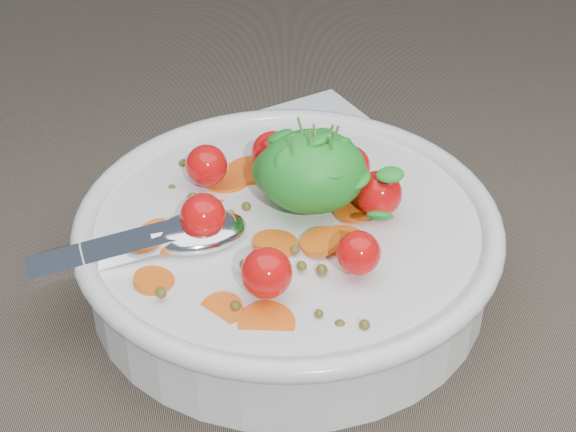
{
  "coord_description": "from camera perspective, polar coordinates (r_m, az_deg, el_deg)",
  "views": [
    {
      "loc": [
        -0.01,
        -0.49,
        0.41
      ],
      "look_at": [
        -0.01,
        -0.02,
        0.06
      ],
      "focal_mm": 55.0,
      "sensor_mm": 36.0,
      "label": 1
    }
  ],
  "objects": [
    {
      "name": "bowl",
      "position": [
        0.6,
        -0.02,
        -1.77
      ],
      "size": [
        0.31,
        0.29,
        0.12
      ],
      "color": "silver",
      "rests_on": "ground"
    },
    {
      "name": "napkin",
      "position": [
        0.76,
        0.79,
        4.7
      ],
      "size": [
        0.19,
        0.19,
        0.01
      ],
      "primitive_type": "cube",
      "rotation": [
        0.0,
        0.0,
        0.53
      ],
      "color": "white",
      "rests_on": "ground"
    },
    {
      "name": "ground",
      "position": [
        0.64,
        0.56,
        -2.82
      ],
      "size": [
        6.0,
        6.0,
        0.0
      ],
      "primitive_type": "plane",
      "color": "brown",
      "rests_on": "ground"
    }
  ]
}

